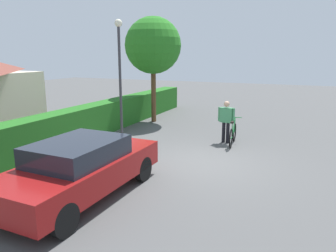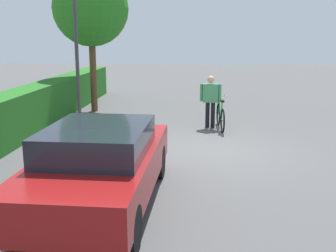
{
  "view_description": "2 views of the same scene",
  "coord_description": "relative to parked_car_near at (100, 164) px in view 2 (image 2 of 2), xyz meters",
  "views": [
    {
      "loc": [
        -9.23,
        -2.85,
        3.34
      ],
      "look_at": [
        -1.09,
        0.71,
        1.35
      ],
      "focal_mm": 34.03,
      "sensor_mm": 36.0,
      "label": 1
    },
    {
      "loc": [
        -10.07,
        0.19,
        2.89
      ],
      "look_at": [
        -0.74,
        0.95,
        0.79
      ],
      "focal_mm": 44.09,
      "sensor_mm": 36.0,
      "label": 2
    }
  ],
  "objects": [
    {
      "name": "bicycle",
      "position": [
        6.05,
        -2.28,
        -0.35
      ],
      "size": [
        1.73,
        0.5,
        0.98
      ],
      "color": "black",
      "rests_on": "ground"
    },
    {
      "name": "tree_kerbside",
      "position": [
        8.75,
        2.39,
        3.03
      ],
      "size": [
        2.77,
        2.77,
        5.18
      ],
      "color": "brown",
      "rests_on": "ground"
    },
    {
      "name": "hedge_row",
      "position": [
        3.56,
        3.46,
        -0.1
      ],
      "size": [
        19.82,
        0.9,
        1.31
      ],
      "primitive_type": "cube",
      "color": "#22631D",
      "rests_on": "ground"
    },
    {
      "name": "parked_car_near",
      "position": [
        0.0,
        0.0,
        0.0
      ],
      "size": [
        4.45,
        1.91,
        1.42
      ],
      "color": "maroon",
      "rests_on": "ground"
    },
    {
      "name": "ground_plane",
      "position": [
        3.56,
        -1.87,
        -0.76
      ],
      "size": [
        60.0,
        60.0,
        0.0
      ],
      "primitive_type": "plane",
      "color": "#4D4D4D"
    },
    {
      "name": "fire_hydrant",
      "position": [
        1.78,
        1.65,
        -0.34
      ],
      "size": [
        0.2,
        0.2,
        0.81
      ],
      "color": "red",
      "rests_on": "ground"
    },
    {
      "name": "person_rider",
      "position": [
        6.21,
        -1.96,
        0.2
      ],
      "size": [
        0.24,
        0.66,
        1.63
      ],
      "color": "black",
      "rests_on": "ground"
    },
    {
      "name": "street_lamp",
      "position": [
        4.56,
        1.7,
        2.19
      ],
      "size": [
        0.28,
        0.28,
        4.6
      ],
      "color": "#38383D",
      "rests_on": "ground"
    }
  ]
}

